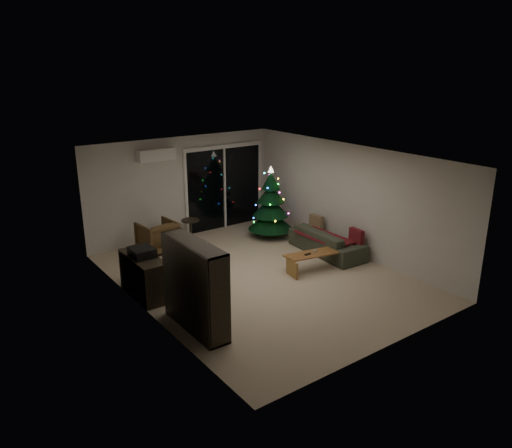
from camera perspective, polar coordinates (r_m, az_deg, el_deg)
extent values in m
plane|color=beige|center=(10.26, 0.54, -6.11)|extent=(6.50, 6.50, 0.00)
plane|color=white|center=(9.52, 0.58, 7.76)|extent=(6.50, 6.50, 0.00)
cube|color=silver|center=(12.48, -8.39, 4.18)|extent=(5.00, 0.02, 2.50)
cube|color=silver|center=(7.62, 15.34, -5.39)|extent=(5.00, 0.02, 2.50)
cube|color=silver|center=(8.64, -12.89, -2.37)|extent=(0.02, 6.50, 2.50)
cube|color=silver|center=(11.43, 10.69, 2.77)|extent=(0.02, 6.50, 2.50)
cube|color=black|center=(13.09, -3.66, 4.08)|extent=(2.20, 0.02, 2.10)
cube|color=white|center=(11.89, -11.31, 7.77)|extent=(0.90, 0.22, 0.28)
cube|color=#3F3833|center=(13.82, -4.73, 0.07)|extent=(2.60, 1.00, 0.10)
cube|color=white|center=(13.99, -5.64, 2.62)|extent=(2.20, 0.06, 1.00)
cube|color=black|center=(9.59, -12.69, -5.80)|extent=(0.49, 1.26, 0.78)
cube|color=black|center=(9.42, -12.89, -3.15)|extent=(0.40, 0.47, 0.17)
imported|color=brown|center=(11.72, -11.20, -1.42)|extent=(0.84, 0.86, 0.73)
cube|color=beige|center=(10.51, -7.26, -4.19)|extent=(0.70, 0.70, 0.50)
cube|color=beige|center=(10.11, -7.06, -5.66)|extent=(0.52, 0.45, 0.32)
cube|color=beige|center=(10.15, -4.92, -5.69)|extent=(0.43, 0.38, 0.25)
cylinder|color=black|center=(12.29, -7.46, -0.73)|extent=(0.57, 0.57, 0.55)
cylinder|color=black|center=(12.35, -11.75, 1.54)|extent=(0.25, 0.25, 1.54)
imported|color=#515947|center=(11.54, 8.13, -1.96)|extent=(0.89, 2.00, 0.57)
cube|color=maroon|center=(11.44, 7.79, -1.46)|extent=(0.61, 1.41, 0.05)
cube|color=tan|center=(12.08, 6.90, 0.15)|extent=(0.15, 0.38, 0.38)
cube|color=maroon|center=(11.22, 11.40, -1.49)|extent=(0.14, 0.38, 0.38)
cube|color=black|center=(10.44, 5.93, -3.45)|extent=(0.15, 0.05, 0.02)
cube|color=slate|center=(10.63, 6.76, -3.07)|extent=(0.15, 0.09, 0.02)
cone|color=#093317|center=(12.35, 1.68, 2.54)|extent=(1.46, 1.46, 1.80)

